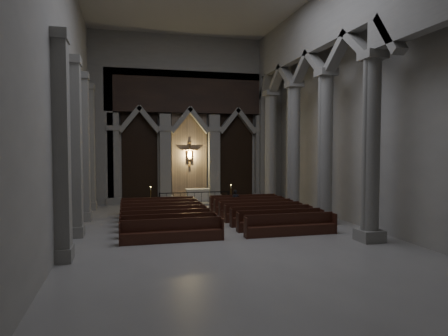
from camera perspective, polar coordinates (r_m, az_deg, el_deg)
name	(u,v)px	position (r m, az deg, el deg)	size (l,w,h in m)	color
room	(230,67)	(18.33, 0.91, 14.25)	(24.00, 24.10, 12.00)	#97958F
sanctuary_wall	(190,111)	(29.39, -4.92, 8.05)	(14.00, 0.77, 12.00)	gray
right_arcade	(328,73)	(21.60, 14.59, 13.05)	(1.00, 24.00, 12.00)	gray
left_pilasters	(80,149)	(20.99, -19.82, 2.51)	(0.60, 13.00, 8.03)	gray
sanctuary_step	(192,203)	(28.63, -4.56, -4.94)	(8.50, 2.60, 0.15)	gray
altar	(197,195)	(28.81, -3.83, -3.84)	(1.72, 0.69, 0.88)	beige
altar_rail	(195,196)	(27.59, -4.23, -4.06)	(4.88, 0.09, 0.96)	black
candle_stand_left	(151,202)	(27.12, -10.43, -4.76)	(0.24, 0.24, 1.41)	#A78533
candle_stand_right	(231,200)	(27.66, 1.00, -4.55)	(0.24, 0.24, 1.44)	#A78533
pews	(215,217)	(21.34, -1.27, -7.00)	(9.79, 7.96, 0.98)	black
worshipper	(236,201)	(24.93, 1.66, -4.70)	(0.50, 0.33, 1.37)	black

